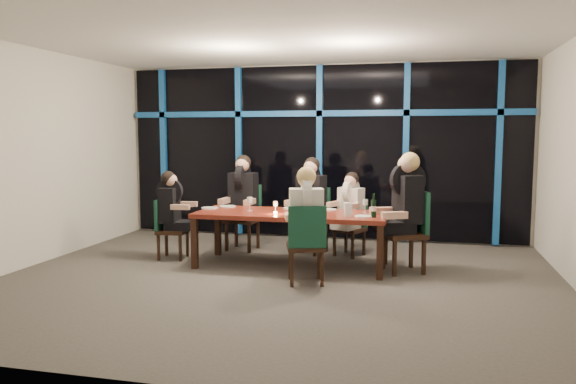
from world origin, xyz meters
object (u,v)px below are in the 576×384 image
at_px(chair_end_right, 411,227).
at_px(water_pitcher, 348,210).
at_px(diner_end_right, 405,195).
at_px(diner_near_mid, 306,208).
at_px(chair_far_left, 245,213).
at_px(chair_near_mid, 306,240).
at_px(diner_end_left, 172,202).
at_px(dining_table, 291,217).
at_px(chair_far_mid, 313,216).
at_px(chair_end_left, 168,225).
at_px(diner_far_right, 350,201).
at_px(diner_far_left, 242,189).
at_px(diner_far_mid, 310,191).
at_px(wine_bottle, 374,208).
at_px(chair_far_right, 352,224).

xyz_separation_m(chair_end_right, water_pitcher, (-0.80, -0.27, 0.24)).
distance_m(diner_end_right, diner_near_mid, 1.42).
xyz_separation_m(chair_end_right, diner_near_mid, (-1.22, -0.88, 0.33)).
relative_size(chair_far_left, diner_near_mid, 1.07).
bearing_deg(chair_end_right, diner_near_mid, -78.96).
distance_m(chair_near_mid, diner_end_left, 2.40).
xyz_separation_m(dining_table, diner_end_right, (1.51, 0.04, 0.34)).
distance_m(chair_far_mid, chair_end_left, 2.19).
distance_m(diner_far_right, diner_end_left, 2.61).
bearing_deg(water_pitcher, diner_far_left, 169.54).
height_order(diner_far_mid, diner_near_mid, diner_far_mid).
bearing_deg(dining_table, water_pitcher, -13.65).
relative_size(chair_far_left, wine_bottle, 3.25).
distance_m(diner_far_right, wine_bottle, 1.14).
xyz_separation_m(diner_far_left, diner_far_right, (1.69, -0.05, -0.15)).
bearing_deg(chair_end_right, diner_far_mid, -143.82).
height_order(chair_end_right, diner_far_right, diner_far_right).
bearing_deg(diner_far_mid, dining_table, -77.75).
distance_m(dining_table, diner_far_left, 1.37).
height_order(chair_far_left, diner_far_left, diner_far_left).
height_order(dining_table, chair_near_mid, chair_near_mid).
xyz_separation_m(chair_end_left, wine_bottle, (3.00, -0.25, 0.38)).
relative_size(dining_table, diner_far_right, 3.12).
bearing_deg(diner_end_right, chair_near_mid, -75.18).
distance_m(chair_near_mid, diner_far_mid, 1.88).
xyz_separation_m(chair_end_right, diner_far_mid, (-1.52, 0.84, 0.35)).
height_order(chair_far_left, chair_end_left, chair_far_left).
distance_m(chair_end_right, water_pitcher, 0.88).
bearing_deg(diner_far_left, wine_bottle, -22.74).
relative_size(diner_end_right, wine_bottle, 3.37).
bearing_deg(diner_near_mid, dining_table, -81.92).
height_order(chair_far_right, diner_end_right, diner_end_right).
bearing_deg(diner_far_right, chair_far_right, 90.00).
height_order(chair_far_mid, wine_bottle, wine_bottle).
bearing_deg(chair_end_left, diner_far_left, -51.30).
bearing_deg(diner_far_right, diner_far_left, -156.68).
relative_size(chair_near_mid, water_pitcher, 5.44).
distance_m(chair_end_right, diner_far_left, 2.74).
distance_m(chair_far_left, diner_far_left, 0.41).
xyz_separation_m(diner_far_left, water_pitcher, (1.79, -1.09, -0.13)).
height_order(dining_table, diner_far_right, diner_far_right).
distance_m(chair_far_left, diner_far_mid, 1.14).
bearing_deg(chair_far_mid, water_pitcher, -42.88).
relative_size(dining_table, wine_bottle, 8.34).
xyz_separation_m(diner_far_mid, wine_bottle, (1.06, -1.12, -0.08)).
bearing_deg(diner_far_left, chair_far_left, 90.00).
relative_size(dining_table, water_pitcher, 14.52).
bearing_deg(diner_far_mid, chair_far_left, -166.37).
height_order(dining_table, diner_far_mid, diner_far_mid).
xyz_separation_m(chair_far_left, chair_near_mid, (1.39, -1.87, -0.02)).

